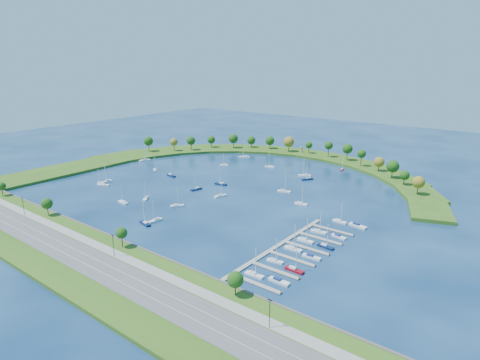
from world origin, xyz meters
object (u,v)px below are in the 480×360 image
Objects in this scene: moored_boat_5 at (342,169)px; docked_boat_3 at (294,269)px; moored_boat_20 at (171,175)px; docked_boat_8 at (319,231)px; moored_boat_2 at (99,183)px; docked_boat_0 at (254,274)px; moored_boat_12 at (307,179)px; moored_boat_9 at (177,205)px; dock_system at (291,250)px; harbor_tower at (301,150)px; moored_boat_8 at (155,170)px; docked_boat_10 at (340,221)px; moored_boat_7 at (224,165)px; moored_boat_15 at (104,184)px; docked_boat_2 at (275,260)px; moored_boat_1 at (196,189)px; moored_boat_3 at (123,202)px; moored_boat_10 at (221,184)px; docked_boat_5 at (311,257)px; moored_boat_21 at (270,166)px; docked_boat_1 at (279,281)px; docked_boat_4 at (293,248)px; moored_boat_17 at (145,160)px; moored_boat_13 at (220,195)px; docked_boat_9 at (339,237)px; moored_boat_6 at (305,175)px; docked_boat_6 at (305,240)px; docked_boat_7 at (326,246)px; moored_boat_11 at (244,157)px; moored_boat_19 at (284,191)px; moored_boat_14 at (107,181)px; docked_boat_11 at (358,226)px; moored_boat_4 at (155,220)px; moored_boat_18 at (301,203)px; moored_boat_16 at (146,198)px.

moored_boat_5 is 171.57m from docked_boat_3.
moored_boat_20 is 138.22m from docked_boat_8.
moored_boat_2 is 164.06m from docked_boat_0.
moored_boat_2 is 0.84× the size of moored_boat_12.
dock_system is at bearing -59.96° from moored_boat_9.
harbor_tower is 135.66m from moored_boat_8.
moored_boat_9 is at bearing -155.28° from docked_boat_10.
moored_boat_15 reaches higher than moored_boat_7.
moored_boat_5 is 0.88× the size of docked_boat_2.
moored_boat_3 is (-16.53, -46.30, -0.01)m from moored_boat_1.
docked_boat_5 is at bearing 141.37° from moored_boat_10.
moored_boat_10 is at bearing 46.42° from moored_boat_9.
moored_boat_21 is 1.31× the size of docked_boat_1.
docked_boat_1 is (102.75, -146.88, -0.23)m from moored_boat_21.
moored_boat_21 is 0.93× the size of docked_boat_4.
moored_boat_17 is 1.31× the size of docked_boat_2.
moored_boat_13 is 86.71m from docked_boat_9.
moored_boat_20 is (-51.94, 43.76, 0.03)m from moored_boat_9.
docked_boat_8 is (0.23, 26.28, 0.55)m from dock_system.
moored_boat_7 is 155.53m from docked_boat_9.
moored_boat_2 is at bearing 176.91° from dock_system.
docked_boat_2 is 41.59m from docked_boat_9.
moored_boat_2 is at bearing 15.29° from moored_boat_6.
docked_boat_9 is at bearing 52.46° from docked_boat_6.
moored_boat_10 is (33.31, -43.38, 0.08)m from moored_boat_7.
docked_boat_10 is at bearing 110.58° from docked_boat_7.
moored_boat_3 is 129.33m from moored_boat_12.
harbor_tower reaches higher than docked_boat_5.
moored_boat_6 is 1.75× the size of docked_boat_9.
docked_boat_2 is (129.46, -148.39, -0.12)m from moored_boat_11.
moored_boat_17 reaches higher than moored_boat_3.
docked_boat_3 is at bearing 135.67° from moored_boat_10.
docked_boat_6 is at bearing 89.01° from dock_system.
moored_boat_19 is (-5.93, -76.02, 0.09)m from moored_boat_5.
moored_boat_17 is at bearing -21.36° from moored_boat_2.
docked_boat_8 is at bearing 92.09° from moored_boat_1.
docked_boat_6 reaches higher than moored_boat_14.
moored_boat_14 reaches higher than docked_boat_11.
moored_boat_14 is (-84.04, 28.60, -0.01)m from moored_boat_4.
moored_boat_7 is (-68.25, -11.45, -0.10)m from moored_boat_6.
docked_boat_3 is at bearing -71.16° from moored_boat_18.
moored_boat_11 reaches higher than dock_system.
moored_boat_19 is 1.20× the size of docked_boat_2.
moored_boat_20 is at bearing 38.39° from moored_boat_15.
docked_boat_9 is at bearing -168.10° from moored_boat_5.
moored_boat_14 reaches higher than docked_boat_7.
moored_boat_8 is (-43.72, 62.83, -0.02)m from moored_boat_3.
moored_boat_6 is 1.55× the size of docked_boat_1.
moored_boat_1 is (-0.46, -137.79, -3.48)m from harbor_tower.
moored_boat_16 is (-33.00, -32.20, -0.01)m from moored_boat_13.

